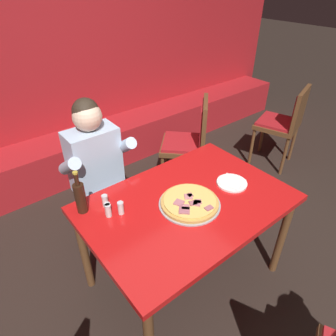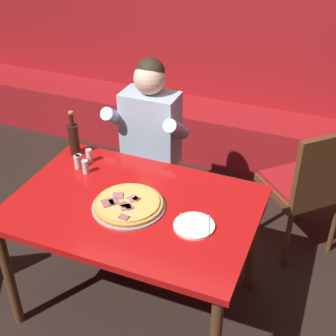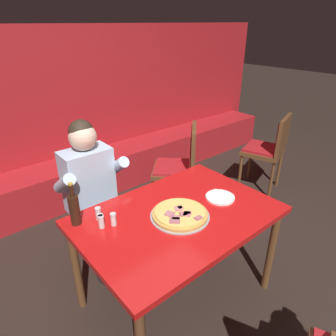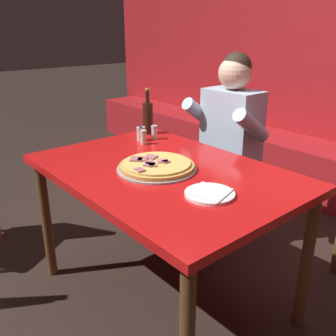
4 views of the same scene
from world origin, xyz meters
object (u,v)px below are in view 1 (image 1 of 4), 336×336
object	(u,v)px
shaker_black_pepper	(121,208)
dining_chair_by_booth	(285,120)
shaker_red_pepper_flakes	(108,211)
pizza	(190,203)
shaker_oregano	(108,209)
main_dining_table	(187,211)
plate_white_paper	(232,183)
diner_seated_blue_shirt	(101,173)
beer_bottle	(80,197)
dining_chair_far_left	(191,138)
shaker_parmesan	(105,201)

from	to	relation	value
shaker_black_pepper	dining_chair_by_booth	size ratio (longest dim) A/B	0.09
shaker_red_pepper_flakes	shaker_black_pepper	xyz separation A→B (m)	(0.07, -0.03, 0.00)
pizza	shaker_oregano	xyz separation A→B (m)	(-0.44, 0.24, 0.02)
main_dining_table	pizza	world-z (taller)	pizza
plate_white_paper	shaker_black_pepper	world-z (taller)	shaker_black_pepper
plate_white_paper	diner_seated_blue_shirt	xyz separation A→B (m)	(-0.61, 0.76, -0.07)
beer_bottle	shaker_oregano	size ratio (longest dim) A/B	3.40
pizza	dining_chair_by_booth	world-z (taller)	dining_chair_by_booth
shaker_black_pepper	dining_chair_far_left	size ratio (longest dim) A/B	0.09
shaker_red_pepper_flakes	shaker_oregano	bearing A→B (deg)	74.83
shaker_oregano	diner_seated_blue_shirt	distance (m)	0.55
shaker_oregano	dining_chair_far_left	world-z (taller)	dining_chair_far_left
beer_bottle	dining_chair_by_booth	size ratio (longest dim) A/B	0.30
shaker_oregano	shaker_black_pepper	bearing A→B (deg)	-31.64
shaker_parmesan	shaker_red_pepper_flakes	xyz separation A→B (m)	(-0.03, -0.09, 0.00)
main_dining_table	shaker_parmesan	bearing A→B (deg)	146.59
pizza	dining_chair_far_left	size ratio (longest dim) A/B	0.40
shaker_black_pepper	dining_chair_far_left	distance (m)	1.43
beer_bottle	shaker_red_pepper_flakes	world-z (taller)	beer_bottle
plate_white_paper	shaker_parmesan	size ratio (longest dim) A/B	2.44
shaker_oregano	shaker_black_pepper	size ratio (longest dim) A/B	1.00
dining_chair_by_booth	beer_bottle	bearing A→B (deg)	-175.83
main_dining_table	beer_bottle	size ratio (longest dim) A/B	4.52
plate_white_paper	shaker_oregano	size ratio (longest dim) A/B	2.44
main_dining_table	pizza	xyz separation A→B (m)	(-0.01, -0.03, 0.10)
shaker_black_pepper	plate_white_paper	bearing A→B (deg)	-16.35
main_dining_table	dining_chair_by_booth	size ratio (longest dim) A/B	1.37
beer_bottle	diner_seated_blue_shirt	bearing A→B (deg)	50.17
beer_bottle	dining_chair_by_booth	world-z (taller)	beer_bottle
shaker_parmesan	diner_seated_blue_shirt	xyz separation A→B (m)	(0.18, 0.43, -0.10)
shaker_red_pepper_flakes	plate_white_paper	bearing A→B (deg)	-16.70
shaker_oregano	diner_seated_blue_shirt	xyz separation A→B (m)	(0.21, 0.50, -0.10)
shaker_oregano	shaker_red_pepper_flakes	xyz separation A→B (m)	(-0.00, -0.01, 0.00)
beer_bottle	shaker_parmesan	distance (m)	0.16
shaker_oregano	dining_chair_by_booth	xyz separation A→B (m)	(2.40, 0.31, -0.23)
shaker_red_pepper_flakes	pizza	bearing A→B (deg)	-26.94
shaker_red_pepper_flakes	dining_chair_by_booth	xyz separation A→B (m)	(2.40, 0.32, -0.23)
main_dining_table	dining_chair_far_left	bearing A→B (deg)	46.35
shaker_red_pepper_flakes	dining_chair_far_left	size ratio (longest dim) A/B	0.09
shaker_oregano	plate_white_paper	bearing A→B (deg)	-17.72
shaker_oregano	dining_chair_by_booth	bearing A→B (deg)	7.34
pizza	shaker_oregano	distance (m)	0.51
pizza	diner_seated_blue_shirt	bearing A→B (deg)	107.73
main_dining_table	shaker_parmesan	xyz separation A→B (m)	(-0.43, 0.29, 0.12)
diner_seated_blue_shirt	shaker_oregano	bearing A→B (deg)	-112.42
main_dining_table	shaker_black_pepper	xyz separation A→B (m)	(-0.39, 0.17, 0.12)
diner_seated_blue_shirt	dining_chair_far_left	distance (m)	1.10
shaker_red_pepper_flakes	diner_seated_blue_shirt	distance (m)	0.57
shaker_parmesan	dining_chair_by_booth	xyz separation A→B (m)	(2.37, 0.23, -0.23)
shaker_parmesan	plate_white_paper	bearing A→B (deg)	-22.99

